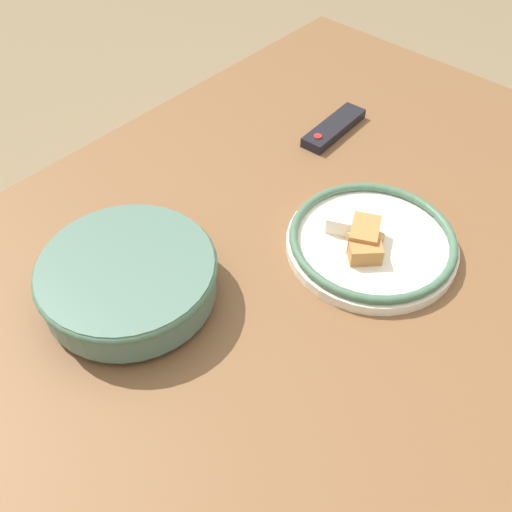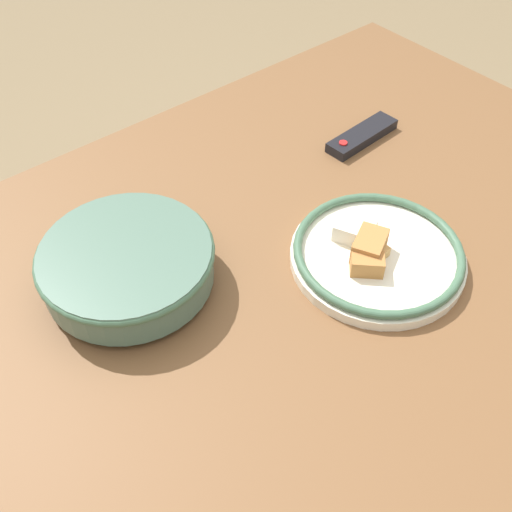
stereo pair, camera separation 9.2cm
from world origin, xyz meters
name	(u,v)px [view 1 (the left image)]	position (x,y,z in m)	size (l,w,h in m)	color
ground_plane	(255,485)	(0.00, 0.00, 0.00)	(8.00, 8.00, 0.00)	#7F6B4C
dining_table	(255,313)	(0.00, 0.00, 0.70)	(1.59, 0.97, 0.78)	brown
noodle_bowl	(128,278)	(-0.15, 0.12, 0.82)	(0.27, 0.27, 0.07)	#4C6B5B
food_plate	(371,241)	(0.18, -0.09, 0.80)	(0.28, 0.28, 0.05)	silver
tv_remote	(334,128)	(0.40, 0.15, 0.79)	(0.17, 0.05, 0.02)	black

